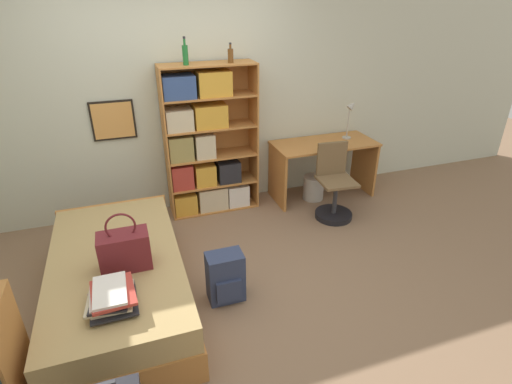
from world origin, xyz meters
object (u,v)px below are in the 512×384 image
bed (119,280)px  backpack (226,277)px  desk_lamp (351,112)px  desk_chair (334,194)px  desk (323,158)px  bottle_brown (231,55)px  bottle_green (185,54)px  book_stack_on_bed (112,297)px  bookcase (204,148)px  handbag (125,250)px  waste_bin (313,188)px

bed → backpack: (0.84, -0.23, -0.02)m
desk_lamp → desk_chair: 1.06m
desk → bottle_brown: bearing=176.3°
bottle_green → book_stack_on_bed: bearing=-116.0°
desk → bookcase: bearing=175.5°
bottle_brown → desk_chair: bottle_brown is taller
bottle_green → backpack: (-0.07, -1.55, -1.57)m
handbag → desk_chair: handbag is taller
desk_lamp → backpack: bearing=-142.8°
bed → bottle_brown: bottle_brown is taller
bottle_brown → desk: size_ratio=0.16×
bookcase → bottle_brown: 1.03m
handbag → backpack: 0.85m
desk → backpack: bearing=-138.3°
book_stack_on_bed → bed: bearing=88.0°
bottle_brown → backpack: size_ratio=0.44×
desk_lamp → waste_bin: 1.02m
handbag → bed: bearing=117.7°
book_stack_on_bed → backpack: bearing=21.6°
bookcase → bed: bearing=-127.4°
bottle_brown → desk_lamp: bearing=-0.7°
bookcase → bottle_green: size_ratio=6.26×
bottle_green → desk_lamp: 2.08m
bed → bottle_brown: size_ratio=9.90×
bottle_brown → desk: (1.13, -0.07, -1.26)m
desk_lamp → bed: bearing=-155.5°
bottle_green → desk: bottle_green is taller
bed → book_stack_on_bed: size_ratio=5.21×
bottle_brown → desk_lamp: 1.65m
bookcase → bottle_green: (-0.14, -0.04, 1.01)m
bookcase → bottle_brown: (0.32, -0.04, 0.98)m
bed → bottle_green: (0.90, 1.31, 1.55)m
bookcase → desk_chair: bookcase is taller
book_stack_on_bed → desk_chair: (2.39, 1.29, -0.26)m
desk → desk_lamp: (0.36, 0.05, 0.53)m
bottle_brown → waste_bin: (0.99, -0.13, -1.61)m
waste_bin → bottle_brown: bearing=172.5°
bookcase → waste_bin: bookcase is taller
desk → handbag: bearing=-149.4°
bookcase → backpack: bearing=-97.3°
bottle_green → waste_bin: bottle_green is taller
desk_chair → bottle_green: bearing=158.0°
bottle_green → bottle_brown: (0.46, -0.00, -0.03)m
book_stack_on_bed → bottle_green: 2.44m
bottle_green → desk: bearing=-2.7°
book_stack_on_bed → bottle_brown: bearing=53.7°
backpack → desk: bearing=41.7°
desk_lamp → desk_chair: size_ratio=0.56×
book_stack_on_bed → handbag: bearing=74.3°
desk_lamp → desk_chair: (-0.48, -0.57, -0.75)m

